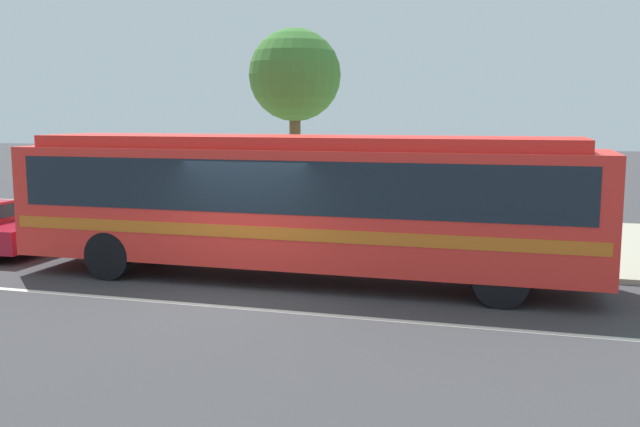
{
  "coord_description": "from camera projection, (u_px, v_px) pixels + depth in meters",
  "views": [
    {
      "loc": [
        5.09,
        -12.03,
        3.37
      ],
      "look_at": [
        0.95,
        2.24,
        1.3
      ],
      "focal_mm": 39.71,
      "sensor_mm": 36.0,
      "label": 1
    }
  ],
  "objects": [
    {
      "name": "pedestrian_waiting_near_sign",
      "position": [
        294.0,
        213.0,
        16.76
      ],
      "size": [
        0.42,
        0.42,
        1.62
      ],
      "color": "#393A3B",
      "rests_on": "sidewalk_slab"
    },
    {
      "name": "transit_bus",
      "position": [
        301.0,
        197.0,
        14.37
      ],
      "size": [
        11.91,
        2.47,
        2.96
      ],
      "color": "red",
      "rests_on": "ground_plane"
    },
    {
      "name": "bus_stop_sign",
      "position": [
        550.0,
        193.0,
        15.03
      ],
      "size": [
        0.14,
        0.44,
        2.49
      ],
      "color": "gray",
      "rests_on": "sidewalk_slab"
    },
    {
      "name": "ground_plane",
      "position": [
        238.0,
        296.0,
        13.31
      ],
      "size": [
        120.0,
        120.0,
        0.0
      ],
      "primitive_type": "plane",
      "color": "#39383B"
    },
    {
      "name": "street_tree_near_stop",
      "position": [
        295.0,
        77.0,
        19.06
      ],
      "size": [
        2.49,
        2.49,
        5.57
      ],
      "color": "brown",
      "rests_on": "sidewalk_slab"
    },
    {
      "name": "sidewalk_slab",
      "position": [
        334.0,
        234.0,
        19.89
      ],
      "size": [
        60.0,
        8.0,
        0.12
      ],
      "primitive_type": "cube",
      "color": "#A39E87",
      "rests_on": "ground_plane"
    },
    {
      "name": "lane_stripe_center",
      "position": [
        221.0,
        306.0,
        12.55
      ],
      "size": [
        56.0,
        0.16,
        0.01
      ],
      "primitive_type": "cube",
      "color": "silver",
      "rests_on": "ground_plane"
    }
  ]
}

